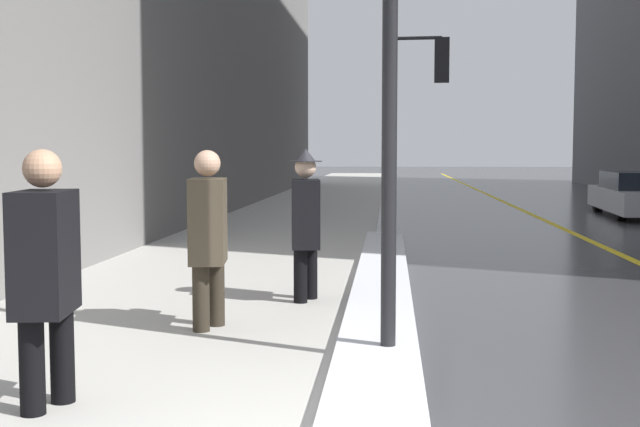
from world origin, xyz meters
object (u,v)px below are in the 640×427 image
(traffic_light_near, at_px, (420,87))
(pedestrian_in_fedora, at_px, (306,218))
(pedestrian_trailing, at_px, (45,267))
(pedestrian_with_shoulder_bag, at_px, (208,231))

(traffic_light_near, distance_m, pedestrian_in_fedora, 8.26)
(pedestrian_trailing, bearing_deg, pedestrian_with_shoulder_bag, 160.54)
(pedestrian_trailing, bearing_deg, traffic_light_near, 159.19)
(pedestrian_with_shoulder_bag, bearing_deg, traffic_light_near, 158.84)
(traffic_light_near, xyz_separation_m, pedestrian_with_shoulder_bag, (-2.27, -9.32, -2.04))
(traffic_light_near, height_order, pedestrian_in_fedora, traffic_light_near)
(pedestrian_trailing, height_order, pedestrian_in_fedora, pedestrian_in_fedora)
(traffic_light_near, height_order, pedestrian_with_shoulder_bag, traffic_light_near)
(pedestrian_trailing, xyz_separation_m, pedestrian_in_fedora, (1.27, 3.85, -0.01))
(pedestrian_in_fedora, bearing_deg, traffic_light_near, 161.65)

